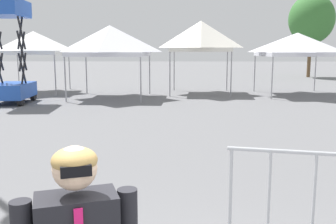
{
  "coord_description": "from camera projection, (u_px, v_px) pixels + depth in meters",
  "views": [
    {
      "loc": [
        -0.26,
        -2.07,
        2.27
      ],
      "look_at": [
        -0.39,
        3.8,
        1.3
      ],
      "focal_mm": 40.97,
      "sensor_mm": 36.0,
      "label": 1
    }
  ],
  "objects": [
    {
      "name": "tree_behind_tents_left",
      "position": [
        311.0,
        19.0,
        30.69
      ],
      "size": [
        3.59,
        3.59,
        6.62
      ],
      "color": "brown",
      "rests_on": "ground"
    },
    {
      "name": "canopy_tent_behind_left",
      "position": [
        201.0,
        36.0,
        19.41
      ],
      "size": [
        3.25,
        3.25,
        3.68
      ],
      "color": "#9E9EA3",
      "rests_on": "ground"
    },
    {
      "name": "crowd_barrier_near_person",
      "position": [
        315.0,
        177.0,
        4.57
      ],
      "size": [
        2.07,
        0.48,
        1.08
      ],
      "color": "#B7BABF",
      "rests_on": "ground"
    },
    {
      "name": "scissor_lift",
      "position": [
        11.0,
        73.0,
        16.08
      ],
      "size": [
        1.57,
        2.4,
        4.26
      ],
      "color": "black",
      "rests_on": "ground"
    },
    {
      "name": "canopy_tent_left_of_center",
      "position": [
        34.0,
        43.0,
        20.06
      ],
      "size": [
        3.14,
        3.14,
        3.19
      ],
      "color": "#9E9EA3",
      "rests_on": "ground"
    },
    {
      "name": "canopy_tent_far_left",
      "position": [
        110.0,
        41.0,
        17.7
      ],
      "size": [
        3.59,
        3.59,
        3.35
      ],
      "color": "#9E9EA3",
      "rests_on": "ground"
    },
    {
      "name": "canopy_tent_center",
      "position": [
        297.0,
        44.0,
        18.86
      ],
      "size": [
        3.61,
        3.61,
        3.06
      ],
      "color": "#9E9EA3",
      "rests_on": "ground"
    }
  ]
}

